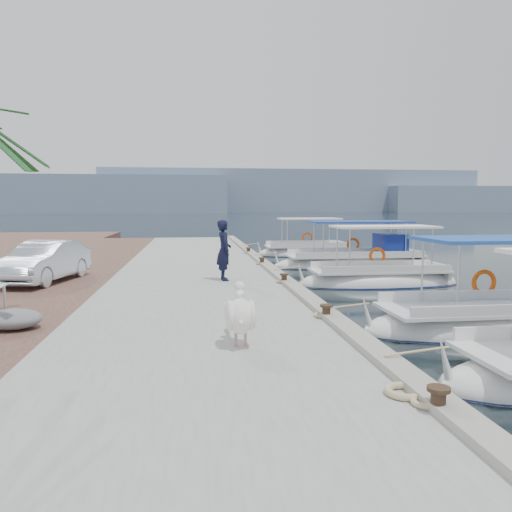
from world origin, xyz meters
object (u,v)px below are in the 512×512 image
Objects in this scene: fishing_caique_e at (306,253)px; fishing_caique_c at (379,282)px; pelican at (240,314)px; fisherman at (224,250)px; parked_car at (45,262)px; fishing_caique_d at (357,263)px; fishing_caique_b at (497,326)px.

fishing_caique_c is at bearing -89.32° from fishing_caique_e.
pelican is 7.83m from fisherman.
fishing_caique_c is at bearing 17.41° from parked_car.
fishing_caique_d is 5.68× the size of pelican.
fisherman is (-6.13, 5.61, 1.38)m from fishing_caique_b.
fishing_caique_b is at bearing -93.56° from fishing_caique_d.
fishing_caique_b is 6.79m from pelican.
fisherman reaches higher than fishing_caique_d.
fishing_caique_c is at bearing 56.30° from pelican.
pelican is (-6.12, -9.17, 0.94)m from fishing_caique_c.
fishing_caique_b is 4.73× the size of pelican.
pelican is 9.93m from parked_car.
fishing_caique_c is at bearing -84.06° from fisherman.
parked_car is at bearing -133.34° from fishing_caique_e.
pelican is at bearing -106.29° from fishing_caique_e.
parked_car is at bearing 153.27° from fishing_caique_b.
fishing_caique_b is at bearing -139.50° from fisherman.
pelican is (-7.13, -14.69, 0.88)m from fishing_caique_d.
pelican is at bearing -123.70° from fishing_caique_c.
parked_car is at bearing 78.96° from fisherman.
fishing_caique_c is 11.07m from pelican.
fishing_caique_e is at bearing 59.39° from parked_car.
fishing_caique_c is 4.40× the size of pelican.
fishing_caique_c is 1.54× the size of parked_car.
fishing_caique_b is 1.08× the size of fishing_caique_c.
fishing_caique_b is 8.42m from fisherman.
fisherman reaches higher than fishing_caique_c.
fishing_caique_b is 0.83× the size of fishing_caique_d.
fisherman is 5.83m from parked_car.
pelican is 0.71× the size of fisherman.
pelican is at bearing 171.31° from fisherman.
fishing_caique_b is at bearing -88.05° from fishing_caique_c.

